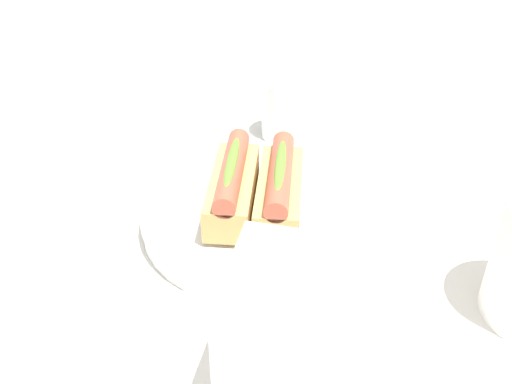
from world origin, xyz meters
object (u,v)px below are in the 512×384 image
Objects in this scene: hotdog_front at (232,185)px; hotdog_back at (280,188)px; napkin_box at (257,339)px; water_glass at (285,110)px; serving_bowl at (256,215)px.

hotdog_front is 1.00× the size of hotdog_back.
napkin_box reaches higher than hotdog_front.
napkin_box is (0.44, 0.14, 0.03)m from water_glass.
hotdog_front is at bearing -74.83° from serving_bowl.
napkin_box is at bearing 17.40° from water_glass.
napkin_box reaches higher than serving_bowl.
serving_bowl is at bearing -166.98° from napkin_box.
hotdog_back is (-0.01, 0.05, 0.00)m from hotdog_front.
hotdog_front reaches higher than serving_bowl.
hotdog_back is 0.23m from water_glass.
water_glass is 0.60× the size of napkin_box.
water_glass is (-0.21, -0.07, -0.02)m from hotdog_back.
napkin_box is at bearing 29.00° from hotdog_front.
napkin_box reaches higher than hotdog_back.
hotdog_front and hotdog_back have the same top height.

